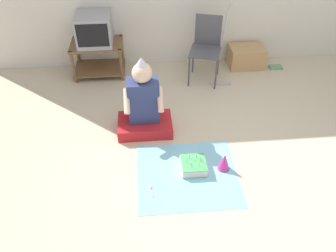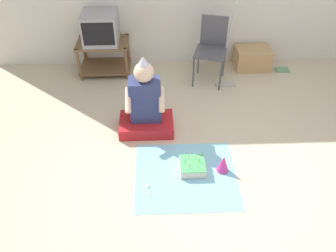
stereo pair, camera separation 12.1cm
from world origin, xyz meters
TOP-DOWN VIEW (x-y plane):
  - ground_plane at (0.00, 0.00)m, footprint 16.00×16.00m
  - tv_stand at (-1.47, 1.98)m, footprint 0.73×0.51m
  - tv at (-1.47, 1.98)m, footprint 0.47×0.50m
  - folding_chair at (0.04, 1.74)m, footprint 0.52×0.53m
  - cardboard_box_stack at (0.73, 2.02)m, footprint 0.51×0.38m
  - dust_mop at (0.25, 1.63)m, footprint 0.28×0.44m
  - book_pile at (1.16, 1.86)m, footprint 0.19×0.14m
  - person_seated at (-0.85, 0.63)m, footprint 0.63×0.42m
  - party_cloth at (-0.45, -0.14)m, footprint 1.02×0.93m
  - birthday_cake at (-0.37, -0.06)m, footprint 0.26×0.26m
  - party_hat_blue at (-0.06, -0.08)m, footprint 0.13×0.13m
  - plastic_spoon_near at (-0.84, -0.29)m, footprint 0.05×0.14m

SIDE VIEW (x-z plane):
  - ground_plane at x=0.00m, z-range 0.00..0.00m
  - party_cloth at x=-0.45m, z-range 0.00..0.01m
  - plastic_spoon_near at x=-0.84m, z-range 0.01..0.02m
  - book_pile at x=1.16m, z-range 0.00..0.05m
  - birthday_cake at x=-0.37m, z-range -0.03..0.13m
  - party_hat_blue at x=-0.06m, z-range 0.01..0.20m
  - cardboard_box_stack at x=0.73m, z-range 0.00..0.31m
  - tv_stand at x=-1.47m, z-range 0.05..0.53m
  - person_seated at x=-0.85m, z-range -0.15..0.78m
  - dust_mop at x=0.25m, z-range -0.25..0.92m
  - folding_chair at x=0.04m, z-range 0.07..0.96m
  - tv at x=-1.47m, z-range 0.48..0.89m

